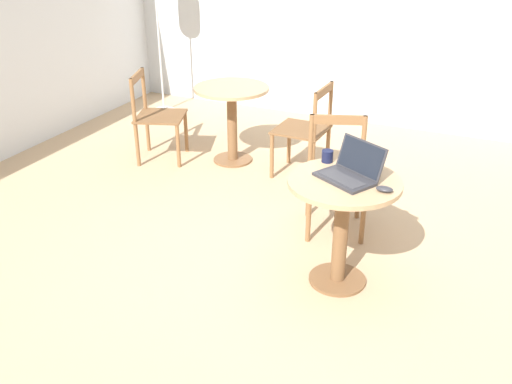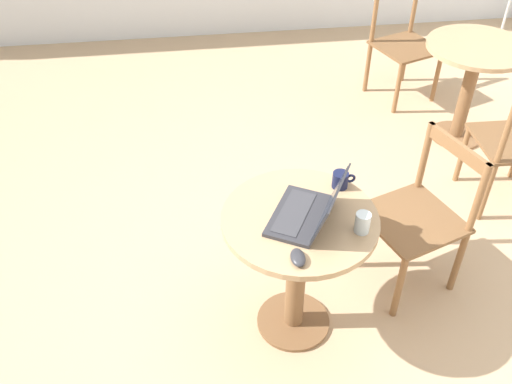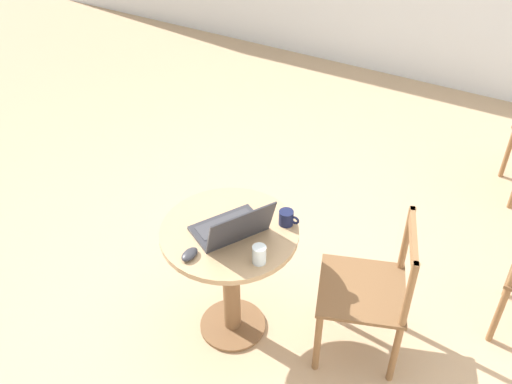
{
  "view_description": "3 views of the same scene",
  "coord_description": "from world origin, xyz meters",
  "px_view_note": "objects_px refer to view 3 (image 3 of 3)",
  "views": [
    {
      "loc": [
        -2.95,
        -1.12,
        2.18
      ],
      "look_at": [
        -0.08,
        0.18,
        0.61
      ],
      "focal_mm": 40.0,
      "sensor_mm": 36.0,
      "label": 1
    },
    {
      "loc": [
        -0.36,
        -2.12,
        2.38
      ],
      "look_at": [
        -0.07,
        0.01,
        0.6
      ],
      "focal_mm": 40.0,
      "sensor_mm": 36.0,
      "label": 2
    },
    {
      "loc": [
        1.23,
        -2.1,
        2.59
      ],
      "look_at": [
        0.02,
        0.02,
        0.7
      ],
      "focal_mm": 40.0,
      "sensor_mm": 36.0,
      "label": 3
    }
  ],
  "objects_px": {
    "mouse": "(190,254)",
    "mug": "(287,218)",
    "cafe_table_near": "(230,258)",
    "drinking_glass": "(259,255)",
    "laptop": "(232,227)",
    "chair_near_right": "(371,291)"
  },
  "relations": [
    {
      "from": "cafe_table_near",
      "to": "mouse",
      "type": "relative_size",
      "value": 7.28
    },
    {
      "from": "chair_near_right",
      "to": "mouse",
      "type": "distance_m",
      "value": 0.95
    },
    {
      "from": "mug",
      "to": "cafe_table_near",
      "type": "bearing_deg",
      "value": -140.93
    },
    {
      "from": "cafe_table_near",
      "to": "drinking_glass",
      "type": "distance_m",
      "value": 0.36
    },
    {
      "from": "cafe_table_near",
      "to": "chair_near_right",
      "type": "xyz_separation_m",
      "value": [
        0.68,
        0.24,
        -0.11
      ]
    },
    {
      "from": "cafe_table_near",
      "to": "drinking_glass",
      "type": "relative_size",
      "value": 7.81
    },
    {
      "from": "chair_near_right",
      "to": "laptop",
      "type": "bearing_deg",
      "value": -158.09
    },
    {
      "from": "chair_near_right",
      "to": "mug",
      "type": "relative_size",
      "value": 7.72
    },
    {
      "from": "chair_near_right",
      "to": "mug",
      "type": "xyz_separation_m",
      "value": [
        -0.46,
        -0.06,
        0.34
      ]
    },
    {
      "from": "laptop",
      "to": "drinking_glass",
      "type": "relative_size",
      "value": 4.66
    },
    {
      "from": "cafe_table_near",
      "to": "chair_near_right",
      "type": "bearing_deg",
      "value": 19.65
    },
    {
      "from": "mouse",
      "to": "drinking_glass",
      "type": "height_order",
      "value": "drinking_glass"
    },
    {
      "from": "laptop",
      "to": "mouse",
      "type": "distance_m",
      "value": 0.25
    },
    {
      "from": "laptop",
      "to": "drinking_glass",
      "type": "distance_m",
      "value": 0.23
    },
    {
      "from": "chair_near_right",
      "to": "mug",
      "type": "distance_m",
      "value": 0.57
    },
    {
      "from": "cafe_table_near",
      "to": "mouse",
      "type": "bearing_deg",
      "value": -103.15
    },
    {
      "from": "cafe_table_near",
      "to": "drinking_glass",
      "type": "bearing_deg",
      "value": -26.83
    },
    {
      "from": "chair_near_right",
      "to": "laptop",
      "type": "xyz_separation_m",
      "value": [
        -0.65,
        -0.26,
        0.34
      ]
    },
    {
      "from": "mug",
      "to": "drinking_glass",
      "type": "distance_m",
      "value": 0.3
    },
    {
      "from": "chair_near_right",
      "to": "laptop",
      "type": "distance_m",
      "value": 0.78
    },
    {
      "from": "cafe_table_near",
      "to": "laptop",
      "type": "relative_size",
      "value": 1.67
    },
    {
      "from": "mouse",
      "to": "mug",
      "type": "height_order",
      "value": "mug"
    }
  ]
}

